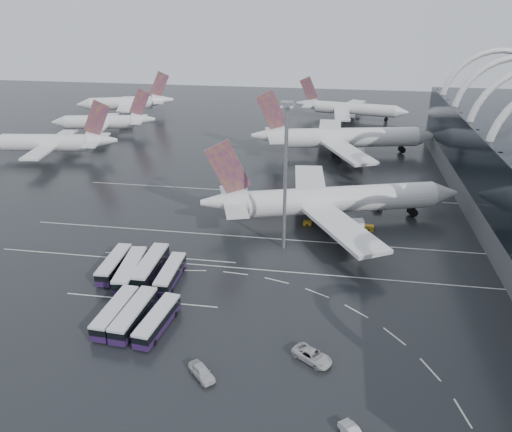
# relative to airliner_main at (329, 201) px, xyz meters

# --- Properties ---
(ground) EXTENTS (420.00, 420.00, 0.00)m
(ground) POSITION_rel_airliner_main_xyz_m (-7.75, -23.35, -5.29)
(ground) COLOR black
(ground) RESTS_ON ground
(lane_marking_near) EXTENTS (120.00, 0.25, 0.01)m
(lane_marking_near) POSITION_rel_airliner_main_xyz_m (-7.75, -25.35, -5.29)
(lane_marking_near) COLOR silver
(lane_marking_near) RESTS_ON ground
(lane_marking_mid) EXTENTS (120.00, 0.25, 0.01)m
(lane_marking_mid) POSITION_rel_airliner_main_xyz_m (-7.75, -11.35, -5.29)
(lane_marking_mid) COLOR silver
(lane_marking_mid) RESTS_ON ground
(lane_marking_far) EXTENTS (120.00, 0.25, 0.01)m
(lane_marking_far) POSITION_rel_airliner_main_xyz_m (-7.75, 16.65, -5.29)
(lane_marking_far) COLOR silver
(lane_marking_far) RESTS_ON ground
(bus_bay_line_south) EXTENTS (28.00, 0.25, 0.01)m
(bus_bay_line_south) POSITION_rel_airliner_main_xyz_m (-31.75, -39.35, -5.29)
(bus_bay_line_south) COLOR silver
(bus_bay_line_south) RESTS_ON ground
(bus_bay_line_north) EXTENTS (28.00, 0.25, 0.01)m
(bus_bay_line_north) POSITION_rel_airliner_main_xyz_m (-31.75, -23.35, -5.29)
(bus_bay_line_north) COLOR silver
(bus_bay_line_north) RESTS_ON ground
(airliner_main) EXTENTS (61.15, 52.96, 21.13)m
(airliner_main) POSITION_rel_airliner_main_xyz_m (0.00, 0.00, 0.00)
(airliner_main) COLOR silver
(airliner_main) RESTS_ON ground
(airliner_gate_b) EXTENTS (62.67, 55.44, 21.88)m
(airliner_gate_b) POSITION_rel_airliner_main_xyz_m (2.65, 56.65, 0.18)
(airliner_gate_b) COLOR silver
(airliner_gate_b) RESTS_ON ground
(airliner_gate_c) EXTENTS (48.58, 44.23, 17.34)m
(airliner_gate_c) POSITION_rel_airliner_main_xyz_m (5.76, 110.59, -0.96)
(airliner_gate_c) COLOR silver
(airliner_gate_c) RESTS_ON ground
(jet_remote_west) EXTENTS (44.20, 35.70, 19.22)m
(jet_remote_west) POSITION_rel_airliner_main_xyz_m (-90.95, 37.59, -0.33)
(jet_remote_west) COLOR silver
(jet_remote_west) RESTS_ON ground
(jet_remote_mid) EXTENTS (40.13, 32.48, 17.50)m
(jet_remote_mid) POSITION_rel_airliner_main_xyz_m (-87.78, 70.10, -0.78)
(jet_remote_mid) COLOR silver
(jet_remote_mid) RESTS_ON ground
(jet_remote_far) EXTENTS (42.16, 34.28, 18.68)m
(jet_remote_far) POSITION_rel_airliner_main_xyz_m (-93.15, 105.16, -0.47)
(jet_remote_far) COLOR silver
(jet_remote_far) RESTS_ON ground
(bus_row_near_a) EXTENTS (3.36, 12.59, 3.08)m
(bus_row_near_a) POSITION_rel_airliner_main_xyz_m (-40.33, -30.68, -3.60)
(bus_row_near_a) COLOR #24133E
(bus_row_near_a) RESTS_ON ground
(bus_row_near_b) EXTENTS (4.58, 13.99, 3.38)m
(bus_row_near_b) POSITION_rel_airliner_main_xyz_m (-36.20, -32.61, -3.43)
(bus_row_near_b) COLOR #24133E
(bus_row_near_b) RESTS_ON ground
(bus_row_near_c) EXTENTS (3.40, 13.89, 3.41)m
(bus_row_near_c) POSITION_rel_airliner_main_xyz_m (-32.96, -30.68, -3.42)
(bus_row_near_c) COLOR #24133E
(bus_row_near_c) RESTS_ON ground
(bus_row_near_d) EXTENTS (3.11, 12.31, 3.02)m
(bus_row_near_d) POSITION_rel_airliner_main_xyz_m (-28.43, -32.34, -3.63)
(bus_row_near_d) COLOR #24133E
(bus_row_near_d) RESTS_ON ground
(bus_row_far_a) EXTENTS (3.45, 12.64, 3.08)m
(bus_row_far_a) POSITION_rel_airliner_main_xyz_m (-33.45, -45.86, -3.60)
(bus_row_far_a) COLOR #24133E
(bus_row_far_a) RESTS_ON ground
(bus_row_far_b) EXTENTS (3.70, 13.09, 3.18)m
(bus_row_far_b) POSITION_rel_airliner_main_xyz_m (-30.15, -46.02, -3.54)
(bus_row_far_b) COLOR #24133E
(bus_row_far_b) RESTS_ON ground
(bus_row_far_c) EXTENTS (4.15, 12.48, 3.01)m
(bus_row_far_c) POSITION_rel_airliner_main_xyz_m (-25.87, -46.83, -3.64)
(bus_row_far_c) COLOR #24133E
(bus_row_far_c) RESTS_ON ground
(van_curve_a) EXTENTS (6.79, 5.87, 1.74)m
(van_curve_a) POSITION_rel_airliner_main_xyz_m (-0.82, -50.52, -4.42)
(van_curve_a) COLOR #BEBEBE
(van_curve_a) RESTS_ON ground
(van_curve_b) EXTENTS (5.04, 5.09, 1.74)m
(van_curve_b) POSITION_rel_airliner_main_xyz_m (-16.04, -56.46, -4.42)
(van_curve_b) COLOR #BEBEBE
(van_curve_b) RESTS_ON ground
(floodlight_mast) EXTENTS (2.38, 2.38, 31.11)m
(floodlight_mast) POSITION_rel_airliner_main_xyz_m (-8.89, -15.22, 14.28)
(floodlight_mast) COLOR gray
(floodlight_mast) RESTS_ON ground
(gse_cart_belly_a) EXTENTS (2.33, 1.38, 1.27)m
(gse_cart_belly_a) POSITION_rel_airliner_main_xyz_m (9.41, -3.63, -4.66)
(gse_cart_belly_a) COLOR #A87A16
(gse_cart_belly_a) RESTS_ON ground
(gse_cart_belly_b) EXTENTS (2.00, 1.18, 1.09)m
(gse_cart_belly_b) POSITION_rel_airliner_main_xyz_m (12.37, 8.63, -4.75)
(gse_cart_belly_b) COLOR slate
(gse_cart_belly_b) RESTS_ON ground
(gse_cart_belly_c) EXTENTS (1.91, 1.13, 1.04)m
(gse_cart_belly_c) POSITION_rel_airliner_main_xyz_m (-4.65, -2.83, -4.77)
(gse_cart_belly_c) COLOR #A87A16
(gse_cart_belly_c) RESTS_ON ground
(gse_cart_belly_e) EXTENTS (2.43, 1.44, 1.33)m
(gse_cart_belly_e) POSITION_rel_airliner_main_xyz_m (12.31, 10.64, -4.63)
(gse_cart_belly_e) COLOR #A87A16
(gse_cart_belly_e) RESTS_ON ground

